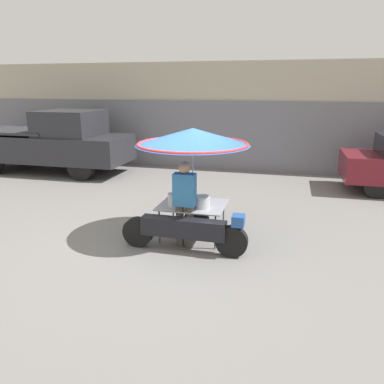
{
  "coord_description": "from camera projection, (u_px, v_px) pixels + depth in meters",
  "views": [
    {
      "loc": [
        1.93,
        -5.86,
        2.77
      ],
      "look_at": [
        0.29,
        0.48,
        0.91
      ],
      "focal_mm": 35.0,
      "sensor_mm": 36.0,
      "label": 1
    }
  ],
  "objects": [
    {
      "name": "vendor_person",
      "position": [
        185.0,
        200.0,
        6.49
      ],
      "size": [
        0.38,
        0.22,
        1.54
      ],
      "color": "#4C473D",
      "rests_on": "ground"
    },
    {
      "name": "ground_plane",
      "position": [
        170.0,
        247.0,
        6.68
      ],
      "size": [
        36.0,
        36.0,
        0.0
      ],
      "primitive_type": "plane",
      "color": "slate"
    },
    {
      "name": "shopfront_building",
      "position": [
        234.0,
        115.0,
        13.27
      ],
      "size": [
        28.0,
        2.06,
        3.54
      ],
      "color": "#B2A893",
      "rests_on": "ground"
    },
    {
      "name": "vendor_motorcycle_cart",
      "position": [
        192.0,
        153.0,
        6.59
      ],
      "size": [
        2.22,
        2.04,
        2.06
      ],
      "color": "black",
      "rests_on": "ground"
    },
    {
      "name": "pickup_truck",
      "position": [
        53.0,
        142.0,
        12.23
      ],
      "size": [
        5.34,
        1.93,
        2.03
      ],
      "color": "black",
      "rests_on": "ground"
    }
  ]
}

